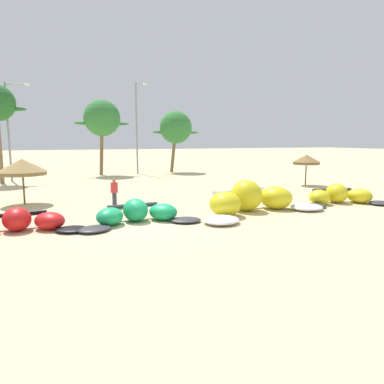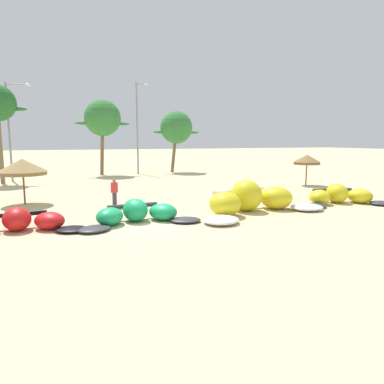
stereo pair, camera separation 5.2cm
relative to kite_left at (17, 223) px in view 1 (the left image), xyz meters
The scene contains 12 objects.
ground_plane 5.30m from the kite_left, ahead, with size 260.00×260.00×0.00m, color beige.
kite_left is the anchor object (origin of this frame).
kite_left_of_center 4.91m from the kite_left, ahead, with size 5.76×2.72×1.05m.
kite_center 10.95m from the kite_left, ahead, with size 7.74×4.28×1.65m.
kite_right_of_center 17.09m from the kite_left, ahead, with size 5.92×3.32×1.16m.
beach_umbrella_middle 7.10m from the kite_left, 91.12° to the left, with size 2.73×2.73×2.65m.
beach_umbrella_near_palms 22.45m from the kite_left, 20.73° to the left, with size 2.21×2.21×2.53m.
person_by_umbrellas 6.01m from the kite_left, 40.39° to the left, with size 0.36×0.24×1.62m.
palm_left_of_gap 24.69m from the kite_left, 73.90° to the left, with size 5.71×3.80×7.92m.
palm_center_left 28.27m from the kite_left, 57.41° to the left, with size 5.57×3.71×7.02m.
lamppost_west_center 20.71m from the kite_left, 95.00° to the left, with size 2.12×0.24×8.76m.
lamppost_east_center 25.78m from the kite_left, 65.63° to the left, with size 1.42×0.24×9.85m.
Camera 1 is at (-3.88, -15.07, 3.70)m, focal length 33.05 mm.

